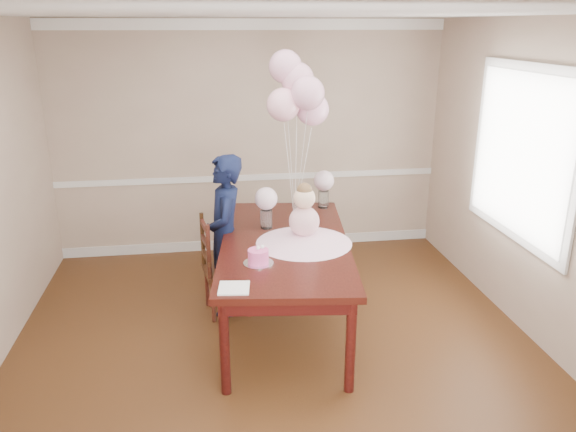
{
  "coord_description": "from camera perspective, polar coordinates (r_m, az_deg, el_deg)",
  "views": [
    {
      "loc": [
        -0.51,
        -3.97,
        2.63
      ],
      "look_at": [
        0.16,
        0.59,
        1.05
      ],
      "focal_mm": 35.0,
      "sensor_mm": 36.0,
      "label": 1
    }
  ],
  "objects": [
    {
      "name": "cake_flower_a",
      "position": [
        4.43,
        -3.05,
        -3.25
      ],
      "size": [
        0.03,
        0.03,
        0.03
      ],
      "primitive_type": "sphere",
      "color": "white",
      "rests_on": "birthday_cake"
    },
    {
      "name": "rose_vase_near",
      "position": [
        5.22,
        -2.22,
        -0.3
      ],
      "size": [
        0.12,
        0.12,
        0.18
      ],
      "primitive_type": "cylinder",
      "rotation": [
        0.0,
        0.0,
        -0.12
      ],
      "color": "silver",
      "rests_on": "dining_table_top"
    },
    {
      "name": "baby_head",
      "position": [
        4.76,
        1.68,
        1.84
      ],
      "size": [
        0.19,
        0.19,
        0.19
      ],
      "primitive_type": "sphere",
      "color": "beige",
      "rests_on": "baby_torso"
    },
    {
      "name": "table_leg_bl",
      "position": [
        6.05,
        -4.9,
        -2.92
      ],
      "size": [
        0.09,
        0.09,
        0.77
      ],
      "primitive_type": "cylinder",
      "rotation": [
        0.0,
        0.0,
        -0.12
      ],
      "color": "black",
      "rests_on": "floor"
    },
    {
      "name": "table_leg_fr",
      "position": [
        4.26,
        6.38,
        -13.0
      ],
      "size": [
        0.09,
        0.09,
        0.77
      ],
      "primitive_type": "cylinder",
      "rotation": [
        0.0,
        0.0,
        -0.12
      ],
      "color": "black",
      "rests_on": "floor"
    },
    {
      "name": "window_frame",
      "position": [
        5.35,
        22.69,
        5.8
      ],
      "size": [
        0.02,
        1.66,
        1.56
      ],
      "primitive_type": "cube",
      "color": "silver",
      "rests_on": "wall_right"
    },
    {
      "name": "chair_back_post_r",
      "position": [
        5.38,
        -8.67,
        -2.37
      ],
      "size": [
        0.04,
        0.04,
        0.53
      ],
      "primitive_type": "cylinder",
      "rotation": [
        0.0,
        0.0,
        0.16
      ],
      "color": "#331D0E",
      "rests_on": "dining_chair_seat"
    },
    {
      "name": "chair_back_post_l",
      "position": [
        5.07,
        -8.05,
        -3.71
      ],
      "size": [
        0.04,
        0.04,
        0.53
      ],
      "primitive_type": "cylinder",
      "rotation": [
        0.0,
        0.0,
        0.16
      ],
      "color": "#37150F",
      "rests_on": "dining_chair_seat"
    },
    {
      "name": "baseboard_trim",
      "position": [
        6.97,
        -3.64,
        -2.76
      ],
      "size": [
        4.5,
        0.02,
        0.12
      ],
      "primitive_type": "cube",
      "color": "silver",
      "rests_on": "floor"
    },
    {
      "name": "crown_molding",
      "position": [
        6.48,
        -4.13,
        18.86
      ],
      "size": [
        4.5,
        0.02,
        0.12
      ],
      "primitive_type": "cube",
      "color": "white",
      "rests_on": "wall_back"
    },
    {
      "name": "rose_vase_far",
      "position": [
        5.82,
        3.62,
        1.72
      ],
      "size": [
        0.12,
        0.12,
        0.18
      ],
      "primitive_type": "cylinder",
      "rotation": [
        0.0,
        0.0,
        -0.12
      ],
      "color": "silver",
      "rests_on": "dining_table_top"
    },
    {
      "name": "wall_front",
      "position": [
        2.02,
        8.93,
        -20.81
      ],
      "size": [
        4.5,
        0.02,
        2.7
      ],
      "primitive_type": "cube",
      "color": "tan",
      "rests_on": "floor"
    },
    {
      "name": "napkin",
      "position": [
        4.09,
        -5.51,
        -7.29
      ],
      "size": [
        0.25,
        0.25,
        0.01
      ],
      "primitive_type": "cube",
      "rotation": [
        0.0,
        0.0,
        -0.12
      ],
      "color": "white",
      "rests_on": "dining_table_top"
    },
    {
      "name": "dining_table_top",
      "position": [
        4.95,
        -0.32,
        -2.81
      ],
      "size": [
        1.36,
        2.32,
        0.06
      ],
      "primitive_type": "cube",
      "rotation": [
        0.0,
        0.0,
        -0.12
      ],
      "color": "black",
      "rests_on": "table_leg_fl"
    },
    {
      "name": "baby_torso",
      "position": [
        4.82,
        1.65,
        -0.54
      ],
      "size": [
        0.26,
        0.26,
        0.26
      ],
      "primitive_type": "sphere",
      "color": "pink",
      "rests_on": "baby_skirt"
    },
    {
      "name": "roses_near",
      "position": [
        5.16,
        -2.24,
        1.78
      ],
      "size": [
        0.21,
        0.21,
        0.21
      ],
      "primitive_type": "sphere",
      "color": "beige",
      "rests_on": "rose_vase_near"
    },
    {
      "name": "balloon_d",
      "position": [
        5.35,
        -0.28,
        14.94
      ],
      "size": [
        0.31,
        0.31,
        0.31
      ],
      "primitive_type": "sphere",
      "color": "#DB9BB5",
      "rests_on": "balloon_ribbon_d"
    },
    {
      "name": "chair_slat_low",
      "position": [
        5.27,
        -8.31,
        -4.16
      ],
      "size": [
        0.09,
        0.38,
        0.05
      ],
      "primitive_type": "cube",
      "rotation": [
        0.0,
        0.0,
        0.16
      ],
      "color": "#3A1D0F",
      "rests_on": "dining_chair_seat"
    },
    {
      "name": "balloon_e",
      "position": [
        5.36,
        2.5,
        10.78
      ],
      "size": [
        0.31,
        0.31,
        0.31
      ],
      "primitive_type": "sphere",
      "color": "#FFB4D8",
      "rests_on": "balloon_ribbon_e"
    },
    {
      "name": "birthday_cake",
      "position": [
        4.46,
        -3.04,
        -4.1
      ],
      "size": [
        0.18,
        0.18,
        0.11
      ],
      "primitive_type": "cylinder",
      "rotation": [
        0.0,
        0.0,
        -0.12
      ],
      "color": "#ED4A9C",
      "rests_on": "cake_platter"
    },
    {
      "name": "chair_leg_fr",
      "position": [
        5.34,
        -3.98,
        -8.2
      ],
      "size": [
        0.04,
        0.04,
        0.41
      ],
      "primitive_type": "cylinder",
      "rotation": [
        0.0,
        0.0,
        0.16
      ],
      "color": "#3A1410",
      "rests_on": "floor"
    },
    {
      "name": "balloon_weight",
      "position": [
        5.51,
        0.69,
        -0.09
      ],
      "size": [
        0.05,
        0.05,
        0.02
      ],
      "primitive_type": "cylinder",
      "rotation": [
        0.0,
        0.0,
        -0.12
      ],
      "color": "silver",
      "rests_on": "dining_table_top"
    },
    {
      "name": "balloon_ribbon_c",
      "position": [
        5.4,
        0.81,
        5.86
      ],
      "size": [
        0.04,
        0.1,
        1.14
      ],
      "primitive_type": "cylinder",
      "rotation": [
        -0.09,
        0.02,
        -0.12
      ],
      "color": "white",
      "rests_on": "balloon_weight"
    },
    {
      "name": "chair_leg_bl",
      "position": [
        5.58,
        -8.23,
        -7.09
      ],
      "size": [
        0.04,
        0.04,
        0.41
      ],
      "primitive_type": "cylinder",
      "rotation": [
        0.0,
        0.0,
        0.16
      ],
      "color": "#3A1410",
      "rests_on": "floor"
    },
    {
      "name": "ceiling",
      "position": [
        4.0,
        -1.15,
        19.9
      ],
      "size": [
        4.5,
        5.0,
        0.02
      ],
      "primitive_type": "cube",
      "color": "silver",
      "rests_on": "wall_back"
    },
    {
      "name": "table_leg_br",
      "position": [
        6.07,
        3.87,
        -2.84
      ],
      "size": [
        0.09,
        0.09,
        0.77
      ],
      "primitive_type": "cylinder",
      "rotation": [
        0.0,
        0.0,
        -0.12
      ],
      "color": "black",
      "rests_on": "floor"
    },
    {
      "name": "chair_slat_mid",
      "position": [
        5.21,
        -8.39,
        -2.63
      ],
      "size": [
        0.09,
        0.38,
        0.05
      ],
      "primitive_type": "cube",
      "rotation": [
        0.0,
        0.0,
        0.16
      ],
      "color": "#38160F",
      "rests_on": "dining_chair_seat"
    },
    {
      "name": "wall_back",
      "position": [
        6.62,
        -3.88,
        7.71
      ],
      "size": [
        4.5,
        0.02,
        2.7
      ],
      "primitive_type": "cube",
      "color": "tan",
      "rests_on": "floor"
    },
    {
      "name": "table_apron",
      "position": [
        4.98,
        -0.32,
        -3.7
      ],
      "size": [
        1.24,
        2.2,
        0.11
      ],
      "primitive_type": "cube",
      "rotation": [
        0.0,
        0.0,
        -0.12
      ],
      "color": "black",
      "rests_on": "table_leg_fl"
    },
    {
      "name": "balloon_b",
      "position": [
        5.19,
        2.02,
        12.36
      ],
      "size": [
        0.31,
        0.31,
        0.31
      ],
      "primitive_type": "sphere",
      "color": "#E1A0BB",
      "rests_on": "balloon_ribbon_b"
    },
    {
      "name": "dining_chair_seat",
      "position": [
        5.36,
        -6.24,
        -5.52
      ],
      "size": [
        0.47,
        0.47,
        0.05
      ],
      "primitive_type": "cube",
      "rotation": [
        0.0,
        0.0,
        0.16
      ],
      "color": "#361B0E",
      "rests_on": "chair_leg_fl"
    },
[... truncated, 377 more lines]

